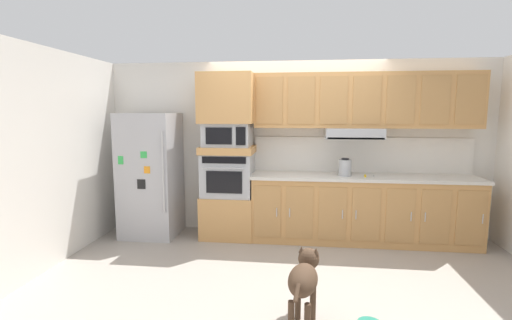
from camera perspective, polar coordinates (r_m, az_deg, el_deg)
name	(u,v)px	position (r m, az deg, el deg)	size (l,w,h in m)	color
ground_plane	(292,259)	(4.62, 5.67, -15.13)	(9.60, 9.60, 0.00)	#9E9389
back_kitchen_wall	(295,148)	(5.40, 6.10, 1.88)	(6.20, 0.12, 2.50)	silver
side_panel_left	(71,154)	(5.17, -26.92, 0.86)	(0.12, 7.10, 2.50)	silver
refrigerator	(151,175)	(5.45, -16.13, -2.24)	(0.76, 0.73, 1.76)	#ADADB2
oven_base_cabinet	(229,215)	(5.32, -4.29, -8.61)	(0.74, 0.62, 0.60)	tan
built_in_oven	(228,174)	(5.19, -4.36, -2.23)	(0.70, 0.62, 0.60)	#A8AAAF
appliance_mid_shelf	(228,150)	(5.14, -4.39, 1.62)	(0.74, 0.62, 0.10)	tan
microwave	(228,135)	(5.12, -4.42, 3.96)	(0.64, 0.54, 0.32)	#A8AAAF
appliance_upper_cabinet	(228,99)	(5.12, -4.47, 9.55)	(0.74, 0.62, 0.68)	tan
lower_cabinet_run	(362,210)	(5.26, 16.25, -7.51)	(2.99, 0.63, 0.88)	tan
countertop_slab	(363,177)	(5.16, 16.43, -2.56)	(3.03, 0.64, 0.04)	beige
backsplash_panel	(361,155)	(5.41, 16.04, 0.79)	(3.03, 0.02, 0.50)	silver
upper_cabinet_with_hood	(364,103)	(5.21, 16.52, 8.60)	(2.99, 0.48, 0.88)	tan
screwdriver	(366,176)	(5.06, 16.83, -2.38)	(0.14, 0.13, 0.03)	yellow
electric_kettle	(345,167)	(5.06, 13.75, -1.14)	(0.17, 0.17, 0.24)	#A8AAAF
dog	(304,278)	(3.18, 7.56, -17.83)	(0.30, 0.76, 0.61)	#473323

